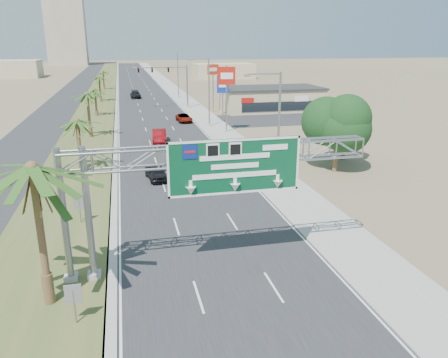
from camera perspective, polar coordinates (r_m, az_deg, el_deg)
name	(u,v)px	position (r m, az deg, el deg)	size (l,w,h in m)	color
road	(141,89)	(122.75, -10.84, 11.48)	(12.00, 300.00, 0.02)	#28282B
sidewalk_right	(172,88)	(123.39, -6.81, 11.71)	(4.00, 300.00, 0.10)	#9E9B93
median_grass	(102,90)	(122.74, -15.59, 11.18)	(7.00, 300.00, 0.12)	#415726
opposing_road	(75,90)	(123.22, -18.89, 10.88)	(8.00, 300.00, 0.02)	#28282B
sign_gantry	(204,165)	(23.19, -2.57, 1.81)	(16.75, 1.24, 7.50)	gray
palm_near	(32,169)	(21.15, -23.80, 1.21)	(5.70, 5.70, 8.35)	brown
palm_row_b	(77,122)	(44.87, -18.66, 7.09)	(3.99, 3.99, 5.95)	brown
palm_row_c	(87,95)	(60.56, -17.45, 10.43)	(3.99, 3.99, 6.75)	brown
palm_row_d	(95,90)	(78.55, -16.53, 11.05)	(3.99, 3.99, 5.45)	brown
palm_row_e	(99,78)	(97.40, -16.02, 12.62)	(3.99, 3.99, 6.15)	brown
palm_row_f	(103,72)	(122.34, -15.53, 13.35)	(3.99, 3.99, 5.75)	brown
streetlight_near	(276,137)	(37.01, 6.82, 5.50)	(3.27, 0.44, 10.00)	gray
streetlight_mid	(208,95)	(65.66, -2.13, 10.85)	(3.27, 0.44, 10.00)	gray
streetlight_far	(177,77)	(101.08, -6.14, 13.11)	(3.27, 0.44, 10.00)	gray
signal_mast	(177,83)	(84.95, -6.22, 12.39)	(10.28, 0.71, 8.00)	gray
store_building	(271,99)	(83.24, 6.14, 10.31)	(18.00, 10.00, 4.00)	#C7B886
oak_near	(338,126)	(43.71, 14.64, 6.69)	(4.50, 4.50, 6.80)	brown
oak_far	(346,125)	(48.70, 15.59, 6.83)	(3.50, 3.50, 5.60)	brown
median_signback_a	(74,297)	(21.23, -19.06, -14.37)	(0.75, 0.08, 2.08)	gray
median_signback_b	(79,205)	(32.12, -18.38, -3.20)	(0.75, 0.08, 2.08)	gray
tower_distant	(66,31)	(263.46, -19.90, 17.68)	(20.00, 16.00, 35.00)	tan
building_distant_left	(4,69)	(176.84, -26.79, 12.71)	(24.00, 14.00, 6.00)	#C7B886
building_distant_right	(224,71)	(156.33, -0.07, 13.94)	(20.00, 12.00, 5.00)	#C7B886
car_left_lane	(156,172)	(41.10, -8.85, 0.88)	(1.65, 4.09, 1.39)	black
car_mid_lane	(159,136)	(56.33, -8.44, 5.55)	(1.73, 4.96, 1.63)	#67090C
car_right_lane	(184,118)	(70.65, -5.25, 7.94)	(2.10, 4.56, 1.27)	gray
car_far	(135,95)	(102.86, -11.50, 10.76)	(2.23, 5.49, 1.59)	black
pole_sign_red_near	(227,80)	(61.04, 0.34, 12.81)	(2.41, 0.76, 9.25)	gray
pole_sign_blue	(223,86)	(76.31, -0.17, 12.11)	(2.01, 0.78, 7.05)	gray
pole_sign_red_far	(213,74)	(80.46, -1.45, 13.61)	(2.17, 1.04, 8.63)	gray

